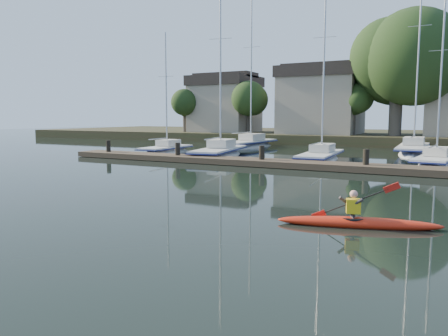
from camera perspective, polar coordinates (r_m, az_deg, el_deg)
The scene contains 10 objects.
ground at distance 12.56m, azimuth -7.42°, elevation -6.90°, with size 160.00×160.00×0.00m, color black.
kayak at distance 12.36m, azimuth 17.03°, elevation -6.57°, with size 4.32×1.76×1.39m.
dock at distance 25.12m, azimuth 11.27°, elevation 0.40°, with size 34.00×2.00×1.80m.
sailboat_0 at distance 35.01m, azimuth -7.60°, elevation 1.65°, with size 2.07×6.69×10.53m.
sailboat_1 at distance 31.62m, azimuth -0.60°, elevation 1.11°, with size 3.65×9.10×14.48m.
sailboat_2 at distance 29.48m, azimuth 12.49°, elevation 0.58°, with size 2.39×8.38×13.72m.
sailboat_3 at distance 28.96m, azimuth 25.86°, elevation -0.07°, with size 2.70×7.45×11.75m.
sailboat_5 at distance 41.01m, azimuth 3.33°, elevation 2.42°, with size 2.74×9.68×15.86m.
sailboat_6 at distance 37.52m, azimuth 23.44°, elevation 1.45°, with size 2.51×10.64×16.83m.
shore at distance 50.54m, azimuth 21.72°, elevation 6.67°, with size 90.00×25.25×12.75m.
Camera 1 is at (7.06, -9.95, 2.98)m, focal length 35.00 mm.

